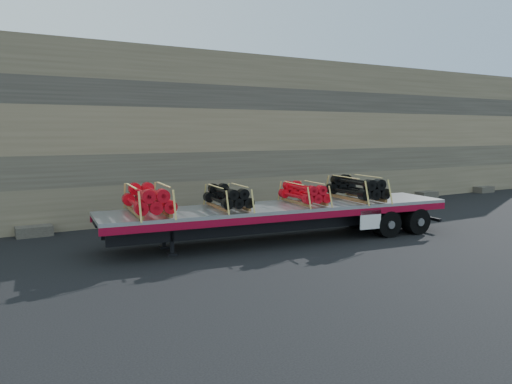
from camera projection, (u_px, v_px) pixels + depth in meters
ground at (298, 236)px, 17.52m from camera, size 120.00×120.00×0.00m
rock_wall at (216, 135)px, 22.66m from camera, size 44.00×3.00×7.00m
trailer at (282, 223)px, 16.75m from camera, size 12.25×3.72×1.21m
bundle_front at (148, 200)px, 14.84m from camera, size 1.44×2.46×0.83m
bundle_midfront at (228, 198)px, 15.86m from camera, size 1.23×2.10×0.71m
bundle_midrear at (304, 194)px, 16.97m from camera, size 1.19×2.04×0.69m
bundle_rear at (357, 189)px, 17.83m from camera, size 1.42×2.43×0.82m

